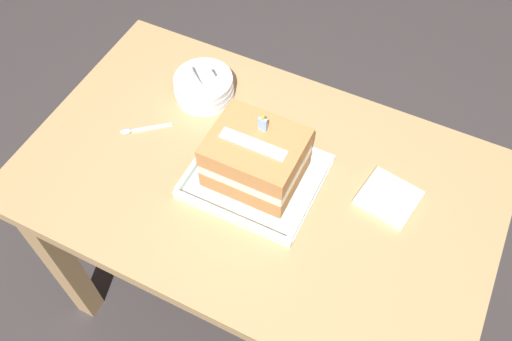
{
  "coord_description": "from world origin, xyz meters",
  "views": [
    {
      "loc": [
        0.3,
        -0.61,
        1.73
      ],
      "look_at": [
        -0.0,
        -0.0,
        0.75
      ],
      "focal_mm": 38.02,
      "sensor_mm": 36.0,
      "label": 1
    }
  ],
  "objects_px": {
    "birthday_cake": "(255,157)",
    "napkin_pile": "(389,198)",
    "foil_tray": "(255,177)",
    "serving_spoon_near_tray": "(137,130)",
    "bowl_stack": "(204,87)"
  },
  "relations": [
    {
      "from": "foil_tray",
      "to": "serving_spoon_near_tray",
      "type": "bearing_deg",
      "value": 180.0
    },
    {
      "from": "bowl_stack",
      "to": "napkin_pile",
      "type": "relative_size",
      "value": 1.1
    },
    {
      "from": "bowl_stack",
      "to": "serving_spoon_near_tray",
      "type": "relative_size",
      "value": 1.41
    },
    {
      "from": "foil_tray",
      "to": "bowl_stack",
      "type": "relative_size",
      "value": 1.88
    },
    {
      "from": "birthday_cake",
      "to": "napkin_pile",
      "type": "height_order",
      "value": "birthday_cake"
    },
    {
      "from": "birthday_cake",
      "to": "bowl_stack",
      "type": "height_order",
      "value": "birthday_cake"
    },
    {
      "from": "serving_spoon_near_tray",
      "to": "napkin_pile",
      "type": "relative_size",
      "value": 0.78
    },
    {
      "from": "bowl_stack",
      "to": "napkin_pile",
      "type": "distance_m",
      "value": 0.52
    },
    {
      "from": "bowl_stack",
      "to": "serving_spoon_near_tray",
      "type": "distance_m",
      "value": 0.2
    },
    {
      "from": "foil_tray",
      "to": "napkin_pile",
      "type": "xyz_separation_m",
      "value": [
        0.29,
        0.08,
        -0.0
      ]
    },
    {
      "from": "foil_tray",
      "to": "bowl_stack",
      "type": "xyz_separation_m",
      "value": [
        -0.23,
        0.17,
        0.02
      ]
    },
    {
      "from": "birthday_cake",
      "to": "serving_spoon_near_tray",
      "type": "bearing_deg",
      "value": 180.0
    },
    {
      "from": "foil_tray",
      "to": "bowl_stack",
      "type": "distance_m",
      "value": 0.29
    },
    {
      "from": "bowl_stack",
      "to": "serving_spoon_near_tray",
      "type": "bearing_deg",
      "value": -117.06
    },
    {
      "from": "birthday_cake",
      "to": "napkin_pile",
      "type": "bearing_deg",
      "value": 15.74
    }
  ]
}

